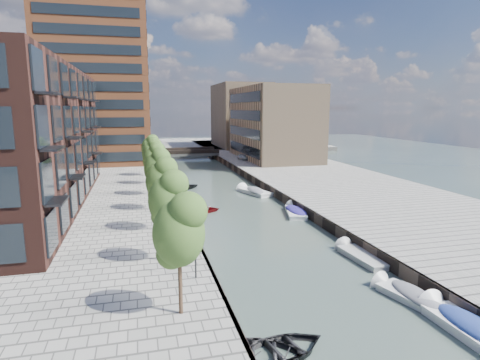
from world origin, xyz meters
name	(u,v)px	position (x,y,z in m)	size (l,w,h in m)	color
water	(215,187)	(0.00, 40.00, 0.00)	(300.00, 300.00, 0.00)	#38473F
quay_right	(320,179)	(16.00, 40.00, 0.50)	(20.00, 140.00, 1.00)	gray
quay_wall_left	(171,186)	(-6.10, 40.00, 0.50)	(0.25, 140.00, 1.00)	#332823
quay_wall_right	(256,182)	(6.10, 40.00, 0.50)	(0.25, 140.00, 1.00)	#332823
far_closure	(175,145)	(0.00, 100.00, 0.50)	(80.00, 40.00, 1.00)	gray
apartment_block	(37,137)	(-20.00, 30.00, 8.00)	(8.00, 38.00, 14.00)	black
tower	(97,80)	(-17.00, 65.00, 16.00)	(18.00, 18.00, 30.00)	#9A512C
tan_block_near	(273,123)	(16.00, 62.00, 8.00)	(12.00, 25.00, 14.00)	#9C7F60
tan_block_far	(240,116)	(16.00, 88.00, 9.00)	(12.00, 20.00, 16.00)	#9C7F60
bridge	(187,153)	(0.00, 72.00, 1.39)	(13.00, 6.00, 1.30)	gray
tree_0	(179,229)	(-8.50, 4.00, 5.31)	(2.50, 2.50, 5.95)	#382619
tree_1	(168,197)	(-8.50, 11.00, 5.31)	(2.50, 2.50, 5.95)	#382619
tree_2	(161,179)	(-8.50, 18.00, 5.31)	(2.50, 2.50, 5.95)	#382619
tree_3	(157,167)	(-8.50, 25.00, 5.31)	(2.50, 2.50, 5.95)	#382619
tree_4	(154,158)	(-8.50, 32.00, 5.31)	(2.50, 2.50, 5.95)	#382619
tree_5	(152,152)	(-8.50, 39.00, 5.31)	(2.50, 2.50, 5.95)	#382619
tree_6	(150,147)	(-8.50, 46.00, 5.31)	(2.50, 2.50, 5.95)	#382619
lamp_0	(195,237)	(-7.20, 8.00, 3.51)	(0.24, 0.24, 4.12)	black
lamp_1	(172,186)	(-7.20, 24.00, 3.51)	(0.24, 0.24, 4.12)	black
lamp_2	(162,164)	(-7.20, 40.00, 3.51)	(0.24, 0.24, 4.12)	black
sloop_0	(282,355)	(-4.35, 1.00, 0.00)	(3.21, 4.49, 0.93)	black
sloop_1	(259,357)	(-5.40, 1.08, 0.00)	(3.12, 4.37, 0.90)	black
sloop_2	(198,212)	(-4.33, 26.92, 0.00)	(3.29, 4.61, 0.95)	#9F1117
sloop_3	(192,212)	(-4.93, 27.02, 0.00)	(3.28, 4.59, 0.95)	white
sloop_4	(182,189)	(-4.54, 39.77, 0.00)	(3.42, 4.78, 0.99)	black
motorboat_0	(467,327)	(5.20, 0.55, 0.23)	(2.11, 5.78, 1.91)	white
motorboat_1	(408,295)	(4.66, 4.27, 0.20)	(2.82, 5.08, 1.61)	silver
motorboat_2	(358,256)	(5.35, 10.92, 0.10)	(2.10, 5.14, 1.67)	#B1B0AE
motorboat_3	(295,211)	(5.53, 23.79, 0.21)	(3.10, 5.50, 1.74)	white
motorboat_4	(253,192)	(4.01, 34.62, 0.23)	(3.72, 5.94, 1.87)	white
car	(244,157)	(9.58, 60.34, 1.58)	(1.38, 3.42, 1.17)	silver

